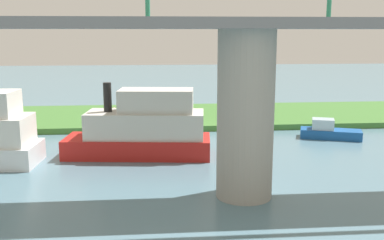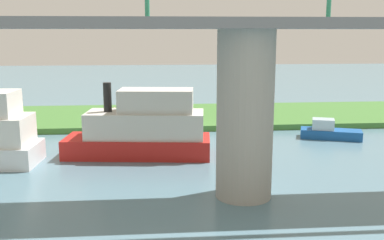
% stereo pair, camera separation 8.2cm
% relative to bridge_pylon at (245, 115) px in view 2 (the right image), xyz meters
% --- Properties ---
extents(ground_plane, '(160.00, 160.00, 0.00)m').
position_rel_bridge_pylon_xyz_m(ground_plane, '(2.31, -15.31, -4.20)').
color(ground_plane, slate).
extents(grassy_bank, '(80.00, 12.00, 0.50)m').
position_rel_bridge_pylon_xyz_m(grassy_bank, '(2.31, -21.31, -3.95)').
color(grassy_bank, '#427533').
rests_on(grassy_bank, ground).
extents(bridge_pylon, '(2.82, 2.82, 8.40)m').
position_rel_bridge_pylon_xyz_m(bridge_pylon, '(0.00, 0.00, 0.00)').
color(bridge_pylon, '#9E998E').
rests_on(bridge_pylon, ground).
extents(bridge_span, '(66.55, 4.30, 3.25)m').
position_rel_bridge_pylon_xyz_m(bridge_span, '(0.00, -0.02, 4.70)').
color(bridge_span, slate).
rests_on(bridge_span, bridge_pylon).
extents(person_on_bank, '(0.51, 0.51, 1.39)m').
position_rel_bridge_pylon_xyz_m(person_on_bank, '(7.87, -17.24, -3.00)').
color(person_on_bank, '#2D334C').
rests_on(person_on_bank, grassy_bank).
extents(mooring_post, '(0.20, 0.20, 0.87)m').
position_rel_bridge_pylon_xyz_m(mooring_post, '(1.79, -17.03, -3.26)').
color(mooring_post, brown).
rests_on(mooring_post, grassy_bank).
extents(motorboat_red, '(10.03, 4.31, 4.97)m').
position_rel_bridge_pylon_xyz_m(motorboat_red, '(5.27, -8.21, -2.36)').
color(motorboat_red, red).
rests_on(motorboat_red, ground).
extents(skiff_small, '(4.90, 3.08, 1.54)m').
position_rel_bridge_pylon_xyz_m(skiff_small, '(-9.23, -12.09, -3.65)').
color(skiff_small, '#195199').
rests_on(skiff_small, ground).
extents(riverboat_paddlewheel, '(4.30, 2.38, 1.36)m').
position_rel_bridge_pylon_xyz_m(riverboat_paddlewheel, '(15.91, -12.83, -3.71)').
color(riverboat_paddlewheel, gold).
rests_on(riverboat_paddlewheel, ground).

